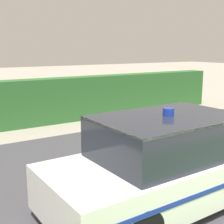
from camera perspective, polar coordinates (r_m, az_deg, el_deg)
The scene contains 3 objects.
road_strip at distance 6.93m, azimuth 4.71°, elevation -9.01°, with size 28.00×5.70×0.01m, color #424247.
garden_hedge at distance 10.36m, azimuth -12.43°, elevation 1.88°, with size 14.33×0.66×1.47m, color #2D662D.
police_car at distance 5.14m, azimuth 11.90°, elevation -8.67°, with size 4.61×1.73×1.55m.
Camera 1 is at (-3.98, -0.89, 2.44)m, focal length 50.00 mm.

